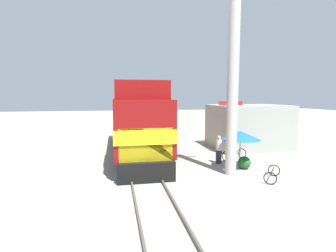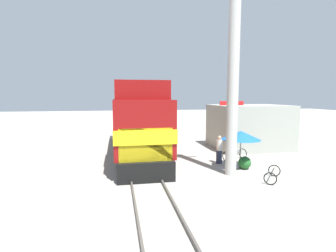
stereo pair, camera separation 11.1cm
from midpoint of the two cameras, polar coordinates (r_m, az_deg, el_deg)
name	(u,v)px [view 1 (the left image)]	position (r m, az deg, el deg)	size (l,w,h in m)	color
ground_plane	(142,169)	(15.01, -5.95, -9.31)	(120.00, 120.00, 0.00)	gray
rail_near	(129,168)	(14.94, -8.73, -9.13)	(0.08, 42.96, 0.15)	#4C4742
rail_far	(154,167)	(15.07, -3.21, -8.92)	(0.08, 42.96, 0.15)	#4C4742
locomotive	(136,124)	(18.61, -7.23, 0.33)	(3.05, 14.03, 4.89)	black
utility_pole	(233,72)	(13.82, 13.76, 11.30)	(1.80, 0.58, 10.51)	#B2B2AD
vendor_umbrella	(240,135)	(15.30, 15.29, -1.94)	(2.20, 2.20, 2.15)	#4C4C4C
billboard_sign	(231,113)	(20.72, 13.31, 2.69)	(1.92, 0.12, 3.70)	#595959
shrub_cluster	(244,163)	(15.51, 16.07, -7.65)	(0.71, 0.71, 0.71)	#236028
person_bystander	(219,148)	(16.21, 10.80, -4.82)	(0.34, 0.34, 1.71)	#2D3347
bicycle	(234,155)	(17.45, 14.04, -6.08)	(1.76, 1.28, 0.65)	black
bicycle_spare	(272,174)	(13.93, 21.51, -9.69)	(1.45, 1.57, 0.60)	black
building_block_distant	(248,126)	(21.61, 16.82, -0.10)	(5.50, 4.57, 3.38)	#999E93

